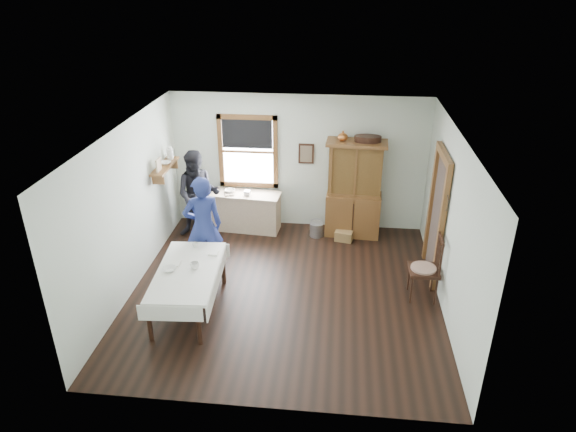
{
  "coord_description": "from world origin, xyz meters",
  "views": [
    {
      "loc": [
        0.79,
        -7.03,
        4.84
      ],
      "look_at": [
        0.02,
        0.3,
        1.24
      ],
      "focal_mm": 32.0,
      "sensor_mm": 36.0,
      "label": 1
    }
  ],
  "objects": [
    {
      "name": "table_bowl",
      "position": [
        -1.67,
        -0.69,
        0.74
      ],
      "size": [
        0.28,
        0.28,
        0.06
      ],
      "primitive_type": "imported",
      "rotation": [
        0.0,
        0.0,
        0.32
      ],
      "color": "white",
      "rests_on": "dining_table"
    },
    {
      "name": "dining_table",
      "position": [
        -1.41,
        -0.64,
        0.36
      ],
      "size": [
        1.06,
        1.85,
        0.72
      ],
      "primitive_type": "cube",
      "rotation": [
        0.0,
        0.0,
        0.07
      ],
      "color": "white",
      "rests_on": "room"
    },
    {
      "name": "spindle_chair",
      "position": [
        2.21,
        0.08,
        0.55
      ],
      "size": [
        0.52,
        0.52,
        1.11
      ],
      "primitive_type": "cube",
      "rotation": [
        0.0,
        0.0,
        0.01
      ],
      "color": "#371E13",
      "rests_on": "room"
    },
    {
      "name": "woman_blue",
      "position": [
        -1.43,
        0.45,
        0.83
      ],
      "size": [
        0.72,
        0.61,
        1.66
      ],
      "primitive_type": "imported",
      "rotation": [
        0.0,
        0.0,
        3.56
      ],
      "color": "navy",
      "rests_on": "room"
    },
    {
      "name": "window",
      "position": [
        -1.0,
        2.46,
        1.64
      ],
      "size": [
        1.18,
        0.07,
        1.48
      ],
      "color": "white",
      "rests_on": "room"
    },
    {
      "name": "table_cup_a",
      "position": [
        -1.3,
        -0.58,
        0.77
      ],
      "size": [
        0.16,
        0.16,
        0.11
      ],
      "primitive_type": "imported",
      "rotation": [
        0.0,
        0.0,
        -0.22
      ],
      "color": "white",
      "rests_on": "dining_table"
    },
    {
      "name": "framed_picture",
      "position": [
        0.15,
        2.46,
        1.55
      ],
      "size": [
        0.3,
        0.04,
        0.4
      ],
      "primitive_type": "cube",
      "color": "#371E13",
      "rests_on": "room"
    },
    {
      "name": "wall_shelf",
      "position": [
        -2.37,
        1.54,
        1.57
      ],
      "size": [
        0.24,
        1.0,
        0.44
      ],
      "color": "brown",
      "rests_on": "room"
    },
    {
      "name": "figure_dark",
      "position": [
        -1.88,
        1.81,
        0.81
      ],
      "size": [
        0.86,
        0.71,
        1.62
      ],
      "primitive_type": "imported",
      "rotation": [
        0.0,
        0.0,
        0.13
      ],
      "color": "black",
      "rests_on": "room"
    },
    {
      "name": "shelf_bowl",
      "position": [
        -2.37,
        1.55,
        1.6
      ],
      "size": [
        0.22,
        0.22,
        0.05
      ],
      "primitive_type": "imported",
      "color": "white",
      "rests_on": "wall_shelf"
    },
    {
      "name": "work_counter",
      "position": [
        -1.02,
        2.15,
        0.39
      ],
      "size": [
        1.41,
        0.63,
        0.78
      ],
      "primitive_type": "cube",
      "rotation": [
        0.0,
        0.0,
        -0.09
      ],
      "color": "#CAB38C",
      "rests_on": "room"
    },
    {
      "name": "pail",
      "position": [
        0.41,
        2.0,
        0.14
      ],
      "size": [
        0.33,
        0.33,
        0.28
      ],
      "primitive_type": "cube",
      "rotation": [
        0.0,
        0.0,
        -0.3
      ],
      "color": "#9B9DA3",
      "rests_on": "room"
    },
    {
      "name": "room",
      "position": [
        0.0,
        0.0,
        1.35
      ],
      "size": [
        5.01,
        5.01,
        2.7
      ],
      "color": "black",
      "rests_on": "ground"
    },
    {
      "name": "wicker_basket",
      "position": [
        0.96,
        1.87,
        0.1
      ],
      "size": [
        0.37,
        0.3,
        0.2
      ],
      "primitive_type": "cube",
      "rotation": [
        0.0,
        0.0,
        -0.2
      ],
      "color": "olive",
      "rests_on": "room"
    },
    {
      "name": "table_cup_b",
      "position": [
        -1.47,
        0.05,
        0.76
      ],
      "size": [
        0.11,
        0.11,
        0.09
      ],
      "primitive_type": "imported",
      "rotation": [
        0.0,
        0.0,
        0.32
      ],
      "color": "white",
      "rests_on": "dining_table"
    },
    {
      "name": "counter_book",
      "position": [
        -1.43,
        2.08,
        0.79
      ],
      "size": [
        0.2,
        0.24,
        0.02
      ],
      "primitive_type": "imported",
      "rotation": [
        0.0,
        0.0,
        0.3
      ],
      "color": "#71604B",
      "rests_on": "work_counter"
    },
    {
      "name": "counter_bowl",
      "position": [
        -1.34,
        2.18,
        0.82
      ],
      "size": [
        0.24,
        0.24,
        0.06
      ],
      "primitive_type": "imported",
      "rotation": [
        0.0,
        0.0,
        0.21
      ],
      "color": "white",
      "rests_on": "work_counter"
    },
    {
      "name": "rug_beater",
      "position": [
        2.45,
        0.3,
        1.72
      ],
      "size": [
        0.01,
        0.27,
        0.27
      ],
      "primitive_type": "torus",
      "rotation": [
        0.0,
        1.57,
        0.0
      ],
      "color": "black",
      "rests_on": "room"
    },
    {
      "name": "china_hutch",
      "position": [
        1.11,
        2.17,
        0.96
      ],
      "size": [
        1.16,
        0.6,
        1.93
      ],
      "primitive_type": "cube",
      "rotation": [
        0.0,
        0.0,
        -0.05
      ],
      "color": "brown",
      "rests_on": "room"
    },
    {
      "name": "doorway",
      "position": [
        2.46,
        0.85,
        1.16
      ],
      "size": [
        0.09,
        1.14,
        2.22
      ],
      "color": "#4A3C35",
      "rests_on": "room"
    }
  ]
}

